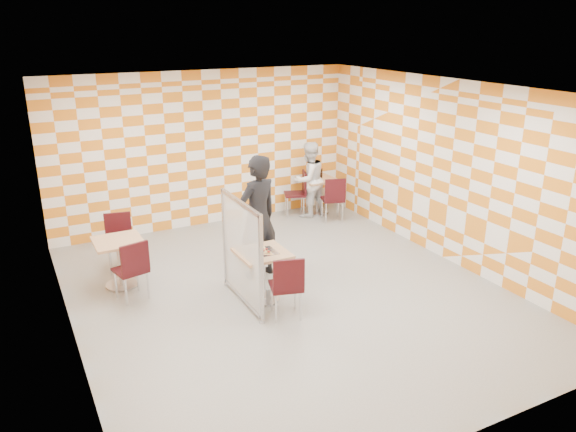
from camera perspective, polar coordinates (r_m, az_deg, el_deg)
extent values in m
plane|color=gray|center=(8.45, 0.02, -7.89)|extent=(7.00, 7.00, 0.00)
plane|color=white|center=(7.57, 0.02, 12.77)|extent=(7.00, 7.00, 0.00)
plane|color=white|center=(11.01, -8.45, 6.67)|extent=(6.00, 0.00, 6.00)
plane|color=white|center=(7.09, -22.03, -1.59)|extent=(0.00, 7.00, 7.00)
plane|color=white|center=(9.59, 16.20, 4.25)|extent=(0.00, 7.00, 7.00)
cube|color=tan|center=(7.99, -2.63, -3.79)|extent=(0.70, 0.70, 0.04)
cylinder|color=#A5A5AA|center=(8.14, -2.59, -6.13)|extent=(0.08, 0.08, 0.70)
cylinder|color=#A5A5AA|center=(8.29, -2.55, -8.35)|extent=(0.50, 0.50, 0.03)
cube|color=tan|center=(11.71, 3.04, 3.73)|extent=(0.70, 0.70, 0.04)
cylinder|color=#A5A5AA|center=(11.81, 3.01, 2.05)|extent=(0.08, 0.08, 0.70)
cylinder|color=#A5A5AA|center=(11.92, 2.98, 0.42)|extent=(0.50, 0.50, 0.03)
cube|color=tan|center=(8.78, -16.90, -2.47)|extent=(0.70, 0.70, 0.04)
cylinder|color=#A5A5AA|center=(8.91, -16.68, -4.62)|extent=(0.08, 0.08, 0.70)
cylinder|color=#A5A5AA|center=(9.06, -16.47, -6.68)|extent=(0.50, 0.50, 0.03)
cube|color=#360A0F|center=(7.66, -0.22, -7.14)|extent=(0.52, 0.52, 0.04)
cube|color=#360A0F|center=(7.37, 0.09, -6.08)|extent=(0.42, 0.15, 0.45)
cylinder|color=silver|center=(7.94, 0.75, -8.02)|extent=(0.03, 0.03, 0.43)
cylinder|color=silver|center=(7.88, -1.69, -8.25)|extent=(0.03, 0.03, 0.43)
cylinder|color=silver|center=(7.65, 1.31, -9.16)|extent=(0.03, 0.03, 0.43)
cylinder|color=silver|center=(7.59, -1.23, -9.41)|extent=(0.03, 0.03, 0.43)
cube|color=#360A0F|center=(11.35, 4.54, 1.71)|extent=(0.53, 0.53, 0.04)
cube|color=#360A0F|center=(11.09, 4.83, 2.64)|extent=(0.41, 0.17, 0.45)
cylinder|color=silver|center=(11.62, 5.12, 0.90)|extent=(0.03, 0.03, 0.43)
cylinder|color=silver|center=(11.54, 3.49, 0.81)|extent=(0.03, 0.03, 0.43)
cylinder|color=silver|center=(11.31, 5.56, 0.37)|extent=(0.03, 0.03, 0.43)
cylinder|color=silver|center=(11.22, 3.88, 0.27)|extent=(0.03, 0.03, 0.43)
cube|color=#360A0F|center=(11.64, 0.68, 2.23)|extent=(0.54, 0.54, 0.04)
cube|color=#360A0F|center=(11.60, 1.67, 3.44)|extent=(0.19, 0.41, 0.45)
cylinder|color=silver|center=(11.86, -0.24, 1.36)|extent=(0.03, 0.03, 0.43)
cylinder|color=silver|center=(11.54, -0.06, 0.84)|extent=(0.03, 0.03, 0.43)
cylinder|color=silver|center=(11.90, 1.39, 1.41)|extent=(0.03, 0.03, 0.43)
cylinder|color=silver|center=(11.58, 1.62, 0.90)|extent=(0.03, 0.03, 0.43)
cube|color=#360A0F|center=(8.44, -15.72, -5.32)|extent=(0.50, 0.50, 0.04)
cube|color=#360A0F|center=(8.17, -15.28, -4.18)|extent=(0.42, 0.13, 0.45)
cylinder|color=silver|center=(8.74, -15.05, -6.08)|extent=(0.03, 0.03, 0.43)
cylinder|color=silver|center=(8.62, -17.09, -6.64)|extent=(0.03, 0.03, 0.43)
cylinder|color=silver|center=(8.46, -14.04, -6.86)|extent=(0.03, 0.03, 0.43)
cylinder|color=silver|center=(8.33, -16.13, -7.46)|extent=(0.03, 0.03, 0.43)
cube|color=#360A0F|center=(9.43, -16.72, -2.78)|extent=(0.49, 0.49, 0.04)
cube|color=#360A0F|center=(9.53, -16.88, -0.95)|extent=(0.42, 0.12, 0.45)
cylinder|color=silver|center=(9.36, -17.61, -4.59)|extent=(0.03, 0.03, 0.43)
cylinder|color=silver|center=(9.36, -15.53, -4.40)|extent=(0.03, 0.03, 0.43)
cylinder|color=silver|center=(9.68, -17.61, -3.81)|extent=(0.03, 0.03, 0.43)
cylinder|color=silver|center=(9.67, -15.60, -3.62)|extent=(0.03, 0.03, 0.43)
cube|color=white|center=(7.88, -4.72, -3.61)|extent=(0.02, 1.30, 1.40)
cube|color=#B2B2B7|center=(7.63, -4.87, 1.38)|extent=(0.05, 1.30, 0.05)
cube|color=#B2B2B7|center=(8.19, -4.58, -8.26)|extent=(0.05, 1.30, 0.05)
cube|color=#B2B2B7|center=(7.34, -2.74, -5.37)|extent=(0.05, 0.05, 1.50)
cylinder|color=#B2B2B7|center=(7.69, -2.64, -10.63)|extent=(0.08, 0.08, 0.05)
cube|color=#B2B2B7|center=(8.45, -6.44, -2.08)|extent=(0.05, 0.05, 1.50)
cylinder|color=#B2B2B7|center=(8.76, -6.25, -6.81)|extent=(0.08, 0.08, 0.05)
imported|color=black|center=(8.67, -3.09, -0.13)|extent=(0.82, 0.65, 1.97)
imported|color=white|center=(11.52, 2.13, 3.73)|extent=(0.86, 0.73, 1.56)
cube|color=silver|center=(7.96, -2.57, -3.69)|extent=(0.38, 0.34, 0.01)
cone|color=tan|center=(7.96, -2.57, -3.61)|extent=(0.40, 0.40, 0.02)
cone|color=#F2D88C|center=(7.97, -2.64, -3.46)|extent=(0.33, 0.33, 0.01)
cylinder|color=maroon|center=(7.84, -2.66, -3.78)|extent=(0.04, 0.04, 0.01)
cylinder|color=maroon|center=(7.89, -1.97, -3.61)|extent=(0.04, 0.04, 0.01)
cylinder|color=maroon|center=(7.93, -2.51, -3.50)|extent=(0.04, 0.04, 0.01)
cylinder|color=maroon|center=(7.95, -2.99, -3.44)|extent=(0.04, 0.04, 0.01)
cylinder|color=maroon|center=(7.98, -2.21, -3.35)|extent=(0.04, 0.04, 0.01)
torus|color=black|center=(7.94, -2.16, -3.45)|extent=(0.03, 0.03, 0.01)
torus|color=black|center=(7.89, -2.52, -3.62)|extent=(0.03, 0.03, 0.01)
torus|color=black|center=(7.99, -2.57, -3.32)|extent=(0.03, 0.03, 0.01)
torus|color=black|center=(7.90, -2.98, -3.58)|extent=(0.03, 0.03, 0.01)
cylinder|color=white|center=(11.71, 2.03, 4.26)|extent=(0.06, 0.06, 0.16)
cylinder|color=red|center=(11.69, 2.03, 4.73)|extent=(0.04, 0.04, 0.04)
cylinder|color=black|center=(11.73, 3.36, 4.36)|extent=(0.07, 0.07, 0.20)
cylinder|color=red|center=(11.70, 3.37, 4.90)|extent=(0.03, 0.03, 0.03)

